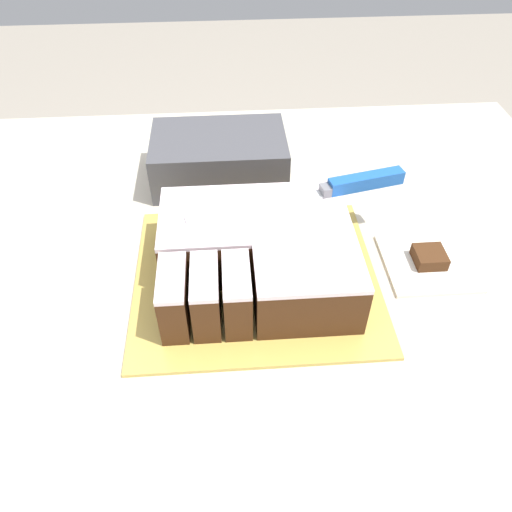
# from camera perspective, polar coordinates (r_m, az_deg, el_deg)

# --- Properties ---
(ground_plane) EXTENTS (8.00, 8.00, 0.00)m
(ground_plane) POSITION_cam_1_polar(r_m,az_deg,el_deg) (1.58, -3.01, -26.72)
(ground_plane) COLOR #9E9384
(countertop) EXTENTS (1.40, 1.10, 0.93)m
(countertop) POSITION_cam_1_polar(r_m,az_deg,el_deg) (1.16, -3.89, -18.91)
(countertop) COLOR beige
(countertop) RESTS_ON ground_plane
(cake_board) EXTENTS (0.37, 0.33, 0.01)m
(cake_board) POSITION_cam_1_polar(r_m,az_deg,el_deg) (0.77, 0.00, -2.55)
(cake_board) COLOR gold
(cake_board) RESTS_ON countertop
(cake) EXTENTS (0.28, 0.24, 0.09)m
(cake) POSITION_cam_1_polar(r_m,az_deg,el_deg) (0.74, 0.23, 0.16)
(cake) COLOR #472814
(cake) RESTS_ON cake_board
(knife) EXTENTS (0.35, 0.10, 0.02)m
(knife) POSITION_cam_1_polar(r_m,az_deg,el_deg) (0.80, 10.26, 7.91)
(knife) COLOR silver
(knife) RESTS_ON cake
(paper_napkin) EXTENTS (0.14, 0.14, 0.01)m
(paper_napkin) POSITION_cam_1_polar(r_m,az_deg,el_deg) (0.84, 19.01, -0.76)
(paper_napkin) COLOR white
(paper_napkin) RESTS_ON countertop
(brownie) EXTENTS (0.05, 0.05, 0.02)m
(brownie) POSITION_cam_1_polar(r_m,az_deg,el_deg) (0.84, 19.22, -0.10)
(brownie) COLOR #472814
(brownie) RESTS_ON paper_napkin
(storage_box) EXTENTS (0.25, 0.16, 0.09)m
(storage_box) POSITION_cam_1_polar(r_m,az_deg,el_deg) (0.96, -4.21, 11.11)
(storage_box) COLOR #47474C
(storage_box) RESTS_ON countertop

